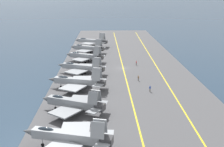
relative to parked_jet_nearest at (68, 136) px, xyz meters
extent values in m
plane|color=#23384C|center=(52.62, -13.19, -3.01)|extent=(2000.00, 2000.00, 0.00)
cube|color=#4C4C4F|center=(52.62, -13.19, -2.81)|extent=(193.18, 44.58, 0.40)
cube|color=yellow|center=(52.62, -25.45, -2.61)|extent=(173.82, 4.50, 0.01)
cube|color=yellow|center=(52.62, -13.19, -2.61)|extent=(173.87, 0.36, 0.01)
cube|color=#93999E|center=(0.11, 0.40, 0.03)|extent=(4.69, 12.19, 1.64)
cone|color=#5B5E60|center=(1.91, 7.25, 0.03)|extent=(2.09, 2.62, 1.56)
cube|color=#38383A|center=(-1.74, -6.60, 0.03)|extent=(2.33, 2.39, 1.39)
ellipsoid|color=#232D38|center=(1.05, 3.98, 0.81)|extent=(1.63, 3.09, 0.90)
cube|color=#93999E|center=(3.47, -0.91, -0.50)|extent=(5.59, 5.34, 0.28)
cube|color=#93999E|center=(-2.23, -5.11, 2.24)|extent=(1.42, 2.45, 2.75)
cube|color=#93999E|center=(-0.57, -5.55, 2.24)|extent=(1.42, 2.45, 2.75)
cube|color=#93999E|center=(-3.76, -5.56, 0.03)|extent=(3.51, 3.26, 0.20)
cube|color=#93999E|center=(0.53, -6.69, 0.03)|extent=(2.98, 2.53, 0.20)
cylinder|color=#B2B2B7|center=(1.26, 4.78, -1.70)|extent=(0.16, 0.16, 1.82)
cylinder|color=black|center=(1.26, 4.78, -2.31)|extent=(0.37, 0.64, 0.60)
cylinder|color=#B2B2B7|center=(0.90, -1.08, -1.70)|extent=(0.16, 0.16, 1.82)
cylinder|color=black|center=(0.90, -1.08, -2.31)|extent=(0.37, 0.64, 0.60)
cube|color=gray|center=(15.71, 1.07, -0.31)|extent=(6.24, 11.49, 1.77)
cone|color=#5B5E60|center=(18.39, 7.35, -0.31)|extent=(2.42, 2.70, 1.69)
cube|color=#38383A|center=(12.97, -5.35, -0.31)|extent=(2.62, 2.55, 1.51)
ellipsoid|color=#232D38|center=(17.12, 4.36, 0.53)|extent=(2.02, 3.01, 0.98)
cube|color=gray|center=(12.23, 2.13, -0.89)|extent=(7.42, 7.35, 0.28)
cube|color=gray|center=(18.89, -0.71, -0.89)|extent=(6.20, 5.88, 0.28)
cube|color=gray|center=(12.61, -3.81, 1.94)|extent=(1.66, 2.38, 2.70)
cube|color=gray|center=(14.33, -4.55, 1.94)|extent=(1.66, 2.38, 2.70)
cube|color=gray|center=(11.06, -4.01, -0.31)|extent=(3.56, 3.39, 0.20)
cube|color=gray|center=(15.26, -5.81, -0.31)|extent=(3.23, 2.80, 0.20)
cylinder|color=#B2B2B7|center=(17.43, 5.09, -1.91)|extent=(0.16, 0.16, 1.41)
cylinder|color=black|center=(17.43, 5.09, -2.31)|extent=(0.44, 0.64, 0.60)
cylinder|color=#B2B2B7|center=(14.10, 0.47, -1.91)|extent=(0.16, 0.16, 1.41)
cylinder|color=black|center=(14.10, 0.47, -2.31)|extent=(0.44, 0.64, 0.60)
cylinder|color=#B2B2B7|center=(16.39, -0.51, -1.91)|extent=(0.16, 0.16, 1.41)
cylinder|color=black|center=(16.39, -0.51, -2.31)|extent=(0.44, 0.64, 0.60)
cube|color=#93999E|center=(31.41, 1.50, -0.32)|extent=(4.70, 12.49, 1.65)
cone|color=#5B5E60|center=(33.21, 8.52, -0.32)|extent=(2.11, 2.68, 1.57)
cube|color=#38383A|center=(29.57, -5.68, -0.32)|extent=(2.34, 2.43, 1.41)
ellipsoid|color=#232D38|center=(32.35, 5.18, 0.47)|extent=(1.63, 3.17, 0.91)
cube|color=#93999E|center=(27.72, 2.01, -0.86)|extent=(7.61, 7.47, 0.28)
cube|color=#93999E|center=(34.89, 0.18, -0.86)|extent=(5.77, 5.43, 0.28)
cube|color=#93999E|center=(29.06, -4.16, 2.17)|extent=(1.55, 2.53, 3.28)
cube|color=#93999E|center=(30.75, -4.59, 2.17)|extent=(1.55, 2.53, 3.28)
cube|color=#93999E|center=(27.54, -4.64, -0.32)|extent=(3.52, 3.30, 0.20)
cube|color=#93999E|center=(31.85, -5.75, -0.32)|extent=(2.97, 2.57, 0.20)
cylinder|color=#B2B2B7|center=(32.56, 5.99, -1.88)|extent=(0.16, 0.16, 1.47)
cylinder|color=black|center=(32.56, 5.99, -2.31)|extent=(0.36, 0.64, 0.60)
cylinder|color=#B2B2B7|center=(29.98, 0.56, -1.88)|extent=(0.16, 0.16, 1.47)
cylinder|color=black|center=(29.98, 0.56, -2.31)|extent=(0.36, 0.64, 0.60)
cylinder|color=#B2B2B7|center=(32.22, -0.01, -1.88)|extent=(0.16, 0.16, 1.47)
cylinder|color=black|center=(32.22, -0.01, -2.31)|extent=(0.36, 0.64, 0.60)
cube|color=gray|center=(45.88, 1.51, -0.19)|extent=(6.15, 12.15, 1.63)
cone|color=#5B5E60|center=(48.57, 8.22, -0.19)|extent=(2.32, 2.76, 1.55)
cube|color=#38383A|center=(43.12, -5.35, -0.19)|extent=(2.49, 2.57, 1.39)
ellipsoid|color=#232D38|center=(47.29, 5.02, 0.59)|extent=(1.96, 3.14, 0.90)
cube|color=gray|center=(42.44, 2.44, -0.72)|extent=(7.57, 7.55, 0.28)
cube|color=gray|center=(49.01, -0.20, -0.72)|extent=(6.13, 6.07, 0.28)
cube|color=gray|center=(42.83, -3.79, 2.03)|extent=(1.69, 2.51, 2.77)
cube|color=gray|center=(44.42, -4.42, 2.03)|extent=(1.69, 2.51, 2.77)
cube|color=gray|center=(41.25, -4.06, -0.19)|extent=(3.62, 3.48, 0.20)
cube|color=gray|center=(45.37, -5.71, -0.19)|extent=(3.22, 2.88, 0.20)
cylinder|color=#B2B2B7|center=(47.60, 5.80, -1.81)|extent=(0.16, 0.16, 1.61)
cylinder|color=black|center=(47.60, 5.80, -2.31)|extent=(0.43, 0.64, 0.60)
cylinder|color=#B2B2B7|center=(44.35, 0.77, -1.81)|extent=(0.16, 0.16, 1.61)
cylinder|color=black|center=(44.35, 0.77, -2.31)|extent=(0.43, 0.64, 0.60)
cylinder|color=#B2B2B7|center=(46.47, -0.08, -1.81)|extent=(0.16, 0.16, 1.61)
cylinder|color=black|center=(46.47, -0.08, -2.31)|extent=(0.43, 0.64, 0.60)
cube|color=gray|center=(62.06, 1.26, -0.22)|extent=(6.29, 11.34, 1.73)
cone|color=#5B5E60|center=(64.80, 7.45, -0.22)|extent=(2.40, 2.68, 1.65)
cube|color=#38383A|center=(59.26, -5.06, -0.22)|extent=(2.59, 2.53, 1.47)
ellipsoid|color=#232D38|center=(63.49, 4.50, 0.61)|extent=(2.02, 2.97, 0.95)
cube|color=gray|center=(58.85, 2.25, -0.78)|extent=(6.99, 7.00, 0.28)
cube|color=gray|center=(64.95, -0.44, -0.78)|extent=(5.73, 5.80, 0.28)
cube|color=gray|center=(58.94, -3.54, 2.31)|extent=(1.80, 2.42, 3.28)
cube|color=gray|center=(60.60, -4.28, 2.31)|extent=(1.80, 2.42, 3.28)
cube|color=gray|center=(57.38, -3.71, -0.22)|extent=(3.55, 3.39, 0.20)
cube|color=gray|center=(61.53, -5.55, -0.22)|extent=(3.25, 2.81, 0.20)
cylinder|color=#B2B2B7|center=(63.81, 5.22, -1.85)|extent=(0.16, 0.16, 1.53)
cylinder|color=black|center=(63.81, 5.22, -2.31)|extent=(0.44, 0.64, 0.60)
cylinder|color=#B2B2B7|center=(60.47, 0.68, -1.85)|extent=(0.16, 0.16, 1.53)
cylinder|color=black|center=(60.47, 0.68, -2.31)|extent=(0.44, 0.64, 0.60)
cylinder|color=#B2B2B7|center=(62.69, -0.30, -1.85)|extent=(0.16, 0.16, 1.53)
cylinder|color=black|center=(62.69, -0.30, -2.31)|extent=(0.44, 0.64, 0.60)
cube|color=gray|center=(77.91, 1.07, -0.26)|extent=(5.85, 11.62, 1.76)
cone|color=#5B5E60|center=(80.35, 7.46, -0.26)|extent=(2.36, 2.68, 1.67)
cube|color=#38383A|center=(75.40, -5.46, -0.26)|extent=(2.58, 2.51, 1.50)
ellipsoid|color=#232D38|center=(79.19, 4.42, 0.58)|extent=(1.93, 3.02, 0.97)
cube|color=gray|center=(74.46, 1.97, -0.83)|extent=(7.27, 7.22, 0.28)
cube|color=gray|center=(81.07, -0.56, -0.83)|extent=(5.89, 5.69, 0.28)
cube|color=gray|center=(75.00, -3.94, 2.27)|extent=(1.72, 2.43, 3.24)
cube|color=gray|center=(76.72, -4.60, 2.27)|extent=(1.72, 2.43, 3.24)
cube|color=gray|center=(73.44, -4.20, -0.26)|extent=(3.55, 3.35, 0.20)
cube|color=gray|center=(77.71, -5.83, -0.26)|extent=(3.17, 2.72, 0.20)
cylinder|color=#B2B2B7|center=(79.47, 5.16, -1.88)|extent=(0.16, 0.16, 1.47)
cylinder|color=black|center=(79.47, 5.16, -2.31)|extent=(0.42, 0.64, 0.60)
cylinder|color=#B2B2B7|center=(76.33, 0.40, -1.88)|extent=(0.16, 0.16, 1.47)
cylinder|color=black|center=(76.33, 0.40, -2.31)|extent=(0.42, 0.64, 0.60)
cylinder|color=#B2B2B7|center=(78.63, -0.48, -1.88)|extent=(0.16, 0.16, 1.47)
cylinder|color=black|center=(78.63, -0.48, -2.31)|extent=(0.42, 0.64, 0.60)
cube|color=#93999E|center=(93.14, 0.06, 0.11)|extent=(6.38, 12.53, 1.71)
cone|color=#5B5E60|center=(95.92, 6.96, 0.11)|extent=(2.41, 2.86, 1.63)
cube|color=#38383A|center=(90.29, -7.01, 0.11)|extent=(2.60, 2.66, 1.45)
ellipsoid|color=#232D38|center=(94.59, 3.67, 0.93)|extent=(2.04, 3.24, 0.94)
cube|color=#93999E|center=(89.77, 0.95, -0.44)|extent=(7.46, 7.54, 0.28)
cube|color=#93999E|center=(96.18, -1.64, -0.44)|extent=(5.91, 6.21, 0.28)
cube|color=#93999E|center=(89.97, -5.39, 2.64)|extent=(1.84, 2.62, 3.29)
cube|color=#93999E|center=(91.64, -6.06, 2.64)|extent=(1.84, 2.62, 3.29)
cube|color=#93999E|center=(88.39, -5.69, 0.11)|extent=(3.66, 3.54, 0.20)
cube|color=#93999E|center=(92.57, -7.37, 0.11)|extent=(3.24, 2.95, 0.20)
cylinder|color=#B2B2B7|center=(94.92, 4.47, -1.68)|extent=(0.16, 0.16, 1.87)
cylinder|color=black|center=(94.92, 4.47, -2.31)|extent=(0.43, 0.64, 0.60)
cylinder|color=#B2B2B7|center=(91.54, -0.70, -1.68)|extent=(0.16, 0.16, 1.87)
cylinder|color=black|center=(91.54, -0.70, -2.31)|extent=(0.43, 0.64, 0.60)
cylinder|color=#B2B2B7|center=(93.76, -1.60, -1.68)|extent=(0.16, 0.16, 1.87)
cylinder|color=black|center=(93.76, -1.60, -2.31)|extent=(0.43, 0.64, 0.60)
cylinder|color=#383328|center=(56.47, -18.30, -2.18)|extent=(0.24, 0.24, 0.87)
cube|color=red|center=(56.47, -18.30, -1.47)|extent=(0.42, 0.33, 0.54)
sphere|color=#9E7051|center=(56.47, -18.30, -1.07)|extent=(0.22, 0.22, 0.22)
sphere|color=red|center=(56.47, -18.30, -1.01)|extent=(0.24, 0.24, 0.24)
cylinder|color=#4C473D|center=(28.47, -18.83, -2.17)|extent=(0.24, 0.24, 0.89)
cube|color=#284CB2|center=(28.47, -18.83, -1.43)|extent=(0.43, 0.46, 0.58)
sphere|color=beige|center=(28.47, -18.83, -1.01)|extent=(0.22, 0.22, 0.22)
sphere|color=#284CB2|center=(28.47, -18.83, -0.95)|extent=(0.24, 0.24, 0.24)
cylinder|color=#4C473D|center=(38.28, -16.83, -2.21)|extent=(0.24, 0.24, 0.81)
cube|color=brown|center=(38.28, -16.83, -1.54)|extent=(0.46, 0.44, 0.53)
sphere|color=beige|center=(38.28, -16.83, -1.15)|extent=(0.22, 0.22, 0.22)
sphere|color=brown|center=(38.28, -16.83, -1.09)|extent=(0.24, 0.24, 0.24)
camera|label=1|loc=(-43.21, -6.15, 24.10)|focal=45.00mm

